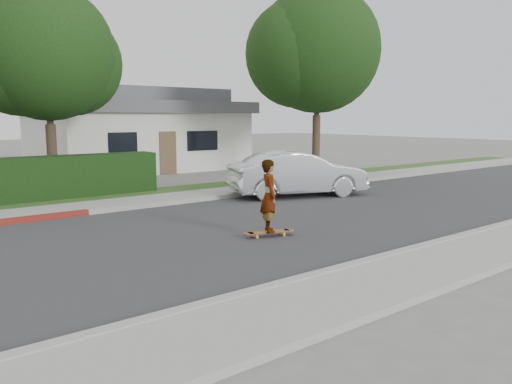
% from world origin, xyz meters
% --- Properties ---
extents(ground, '(120.00, 120.00, 0.00)m').
position_xyz_m(ground, '(0.00, 0.00, 0.00)').
color(ground, slate).
rests_on(ground, ground).
extents(road, '(60.00, 8.00, 0.01)m').
position_xyz_m(road, '(0.00, 0.00, 0.01)').
color(road, '#2D2D30').
rests_on(road, ground).
extents(curb_near, '(60.00, 0.20, 0.15)m').
position_xyz_m(curb_near, '(0.00, -4.10, 0.07)').
color(curb_near, '#9E9E99').
rests_on(curb_near, ground).
extents(sidewalk_near, '(60.00, 1.60, 0.12)m').
position_xyz_m(sidewalk_near, '(0.00, -5.00, 0.06)').
color(sidewalk_near, gray).
rests_on(sidewalk_near, ground).
extents(curb_far, '(60.00, 0.20, 0.15)m').
position_xyz_m(curb_far, '(0.00, 4.10, 0.07)').
color(curb_far, '#9E9E99').
rests_on(curb_far, ground).
extents(sidewalk_far, '(60.00, 1.60, 0.12)m').
position_xyz_m(sidewalk_far, '(0.00, 5.00, 0.06)').
color(sidewalk_far, gray).
rests_on(sidewalk_far, ground).
extents(planting_strip, '(60.00, 1.60, 0.10)m').
position_xyz_m(planting_strip, '(0.00, 6.60, 0.05)').
color(planting_strip, '#2D4C1E').
rests_on(planting_strip, ground).
extents(tree_center, '(5.66, 4.84, 7.44)m').
position_xyz_m(tree_center, '(1.49, 9.19, 4.90)').
color(tree_center, '#33261C').
rests_on(tree_center, ground).
extents(tree_right, '(6.32, 5.60, 8.56)m').
position_xyz_m(tree_right, '(12.49, 6.69, 5.63)').
color(tree_right, '#33261C').
rests_on(tree_right, ground).
extents(house, '(10.60, 8.60, 4.30)m').
position_xyz_m(house, '(8.00, 16.00, 2.10)').
color(house, beige).
rests_on(house, ground).
extents(skateboard, '(1.27, 0.62, 0.12)m').
position_xyz_m(skateboard, '(3.40, -1.15, 0.11)').
color(skateboard, '#C68A36').
rests_on(skateboard, ground).
extents(skateboarder, '(0.64, 0.73, 1.68)m').
position_xyz_m(skateboarder, '(3.40, -1.15, 0.97)').
color(skateboarder, white).
rests_on(skateboarder, skateboard).
extents(car_silver, '(5.13, 3.24, 1.60)m').
position_xyz_m(car_silver, '(8.11, 2.96, 0.80)').
color(car_silver, silver).
rests_on(car_silver, ground).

